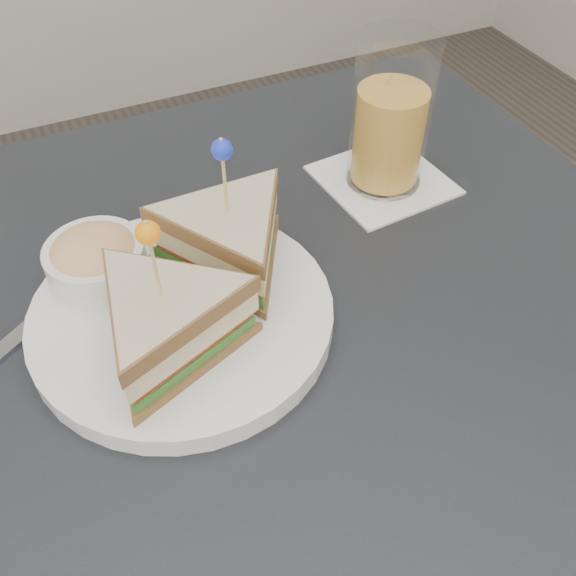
{
  "coord_description": "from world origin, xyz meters",
  "views": [
    {
      "loc": [
        -0.14,
        -0.31,
        1.17
      ],
      "look_at": [
        0.01,
        0.01,
        0.8
      ],
      "focal_mm": 40.0,
      "sensor_mm": 36.0,
      "label": 1
    }
  ],
  "objects": [
    {
      "name": "table",
      "position": [
        0.0,
        0.0,
        0.67
      ],
      "size": [
        0.8,
        0.8,
        0.75
      ],
      "color": "black",
      "rests_on": "ground"
    },
    {
      "name": "plate_meal",
      "position": [
        -0.06,
        0.06,
        0.79
      ],
      "size": [
        0.3,
        0.29,
        0.15
      ],
      "rotation": [
        0.0,
        0.0,
        -0.15
      ],
      "color": "white",
      "rests_on": "table"
    },
    {
      "name": "cutlery_knife",
      "position": [
        -0.15,
        0.13,
        0.75
      ],
      "size": [
        0.18,
        0.13,
        0.01
      ],
      "rotation": [
        0.0,
        0.0,
        -0.97
      ],
      "color": "silver",
      "rests_on": "table"
    },
    {
      "name": "drink_set",
      "position": [
        0.19,
        0.16,
        0.82
      ],
      "size": [
        0.14,
        0.14,
        0.16
      ],
      "rotation": [
        0.0,
        0.0,
        0.09
      ],
      "color": "white",
      "rests_on": "table"
    }
  ]
}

